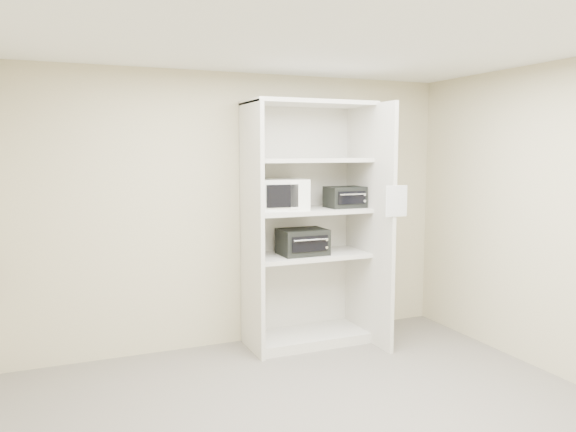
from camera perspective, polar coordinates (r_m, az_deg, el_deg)
name	(u,v)px	position (r m, az deg, el deg)	size (l,w,h in m)	color
floor	(329,429)	(4.21, 4.22, -20.82)	(4.50, 4.00, 0.01)	#5E5B4F
ceiling	(333,33)	(3.81, 4.58, 18.08)	(4.50, 4.00, 0.01)	white
wall_back	(240,210)	(5.62, -4.95, 0.59)	(4.50, 0.02, 2.70)	beige
wall_right	(573,223)	(5.21, 27.01, -0.61)	(0.02, 4.00, 2.70)	beige
shelving_unit	(312,232)	(5.62, 2.49, -1.65)	(1.24, 0.92, 2.42)	beige
microwave	(280,194)	(5.44, -0.85, 2.20)	(0.50, 0.38, 0.30)	white
toaster_oven_upper	(345,197)	(5.69, 5.79, 1.92)	(0.37, 0.28, 0.21)	black
toaster_oven_lower	(303,242)	(5.55, 1.49, -2.63)	(0.46, 0.35, 0.25)	black
paper_sign	(396,201)	(5.31, 10.96, 1.50)	(0.22, 0.01, 0.28)	white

